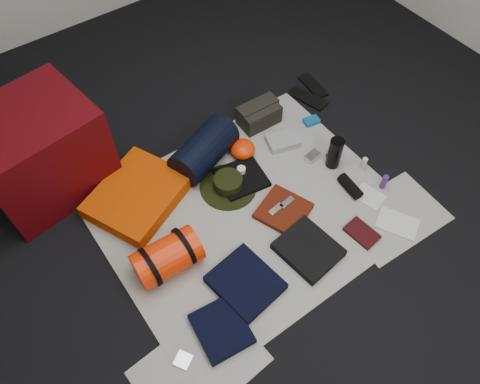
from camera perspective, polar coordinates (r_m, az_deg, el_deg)
floor at (r=2.70m, az=1.21°, el=-2.70°), size 4.50×4.50×0.02m
newspaper_mat at (r=2.69m, az=1.22°, el=-2.55°), size 1.60×1.30×0.01m
newspaper_sheet_front_left at (r=2.35m, az=-4.94°, el=-20.38°), size 0.61×0.44×0.00m
newspaper_sheet_front_right at (r=2.82m, az=18.16°, el=-2.87°), size 0.60×0.43×0.00m
red_cabinet at (r=2.84m, az=-23.35°, el=4.51°), size 0.73×0.63×0.55m
sleeping_pad at (r=2.76m, az=-12.35°, el=-0.42°), size 0.66×0.61×0.10m
stuff_sack at (r=2.46m, az=-8.86°, el=-7.86°), size 0.35×0.22×0.20m
sack_strap_left at (r=2.44m, az=-10.91°, el=-8.96°), size 0.02×0.22×0.22m
sack_strap_right at (r=2.47m, az=-6.88°, el=-6.62°), size 0.03×0.22×0.22m
navy_duffel at (r=2.83m, az=-4.39°, el=5.18°), size 0.48×0.36×0.23m
boonie_brim at (r=2.79m, az=-1.44°, el=0.65°), size 0.42×0.42×0.01m
boonie_crown at (r=2.75m, az=-1.45°, el=1.16°), size 0.17×0.17×0.07m
hiking_boot_left at (r=3.11m, az=2.12°, el=9.78°), size 0.28×0.11×0.14m
hiking_boot_right at (r=3.07m, az=2.68°, el=8.98°), size 0.26×0.11×0.13m
flip_flop_left at (r=3.32m, az=8.27°, el=11.23°), size 0.17×0.29×0.02m
flip_flop_right at (r=3.42m, az=8.89°, el=12.65°), size 0.12×0.26×0.01m
trousers_navy_a at (r=2.37m, az=-2.27°, el=-16.31°), size 0.27×0.30×0.04m
trousers_navy_b at (r=2.45m, az=0.66°, el=-10.98°), size 0.33×0.37×0.05m
trousers_charcoal at (r=2.56m, az=8.32°, el=-6.94°), size 0.31×0.34×0.05m
black_tshirt at (r=2.81m, az=0.18°, el=1.74°), size 0.31×0.29×0.03m
red_shirt at (r=2.69m, az=5.30°, el=-2.28°), size 0.34×0.34×0.03m
orange_stuff_sack at (r=2.91m, az=0.34°, el=5.25°), size 0.20×0.20×0.10m
first_aid_pouch at (r=3.00m, az=5.21°, el=6.22°), size 0.22×0.19×0.05m
water_bottle at (r=2.87m, az=11.48°, el=4.68°), size 0.10×0.10×0.21m
speaker at (r=2.83m, az=13.28°, el=0.67°), size 0.08×0.17×0.07m
compact_camera at (r=2.95m, az=8.82°, el=4.31°), size 0.10×0.07×0.04m
cyan_case at (r=3.15m, az=8.69°, el=8.55°), size 0.11×0.08×0.03m
toiletry_purple at (r=2.88m, az=17.16°, el=1.18°), size 0.04×0.04×0.10m
toiletry_clear at (r=2.93m, az=14.86°, el=3.33°), size 0.04×0.04×0.10m
paperback_book at (r=2.69m, az=14.63°, el=-4.86°), size 0.14×0.19×0.03m
map_booklet at (r=2.79m, az=18.64°, el=-3.66°), size 0.24×0.27×0.01m
map_printout at (r=2.85m, az=15.50°, el=-0.53°), size 0.17×0.19×0.01m
sunglasses at (r=2.99m, az=11.39°, el=4.59°), size 0.10×0.04×0.03m
key_cluster at (r=2.35m, az=-6.96°, el=-19.68°), size 0.10×0.10×0.01m
tape_roll at (r=2.81m, az=0.15°, el=2.70°), size 0.05×0.05×0.03m
energy_bar_a at (r=2.66m, az=4.40°, el=-2.13°), size 0.10×0.05×0.01m
energy_bar_b at (r=2.69m, az=5.74°, el=-1.29°), size 0.10×0.05×0.01m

